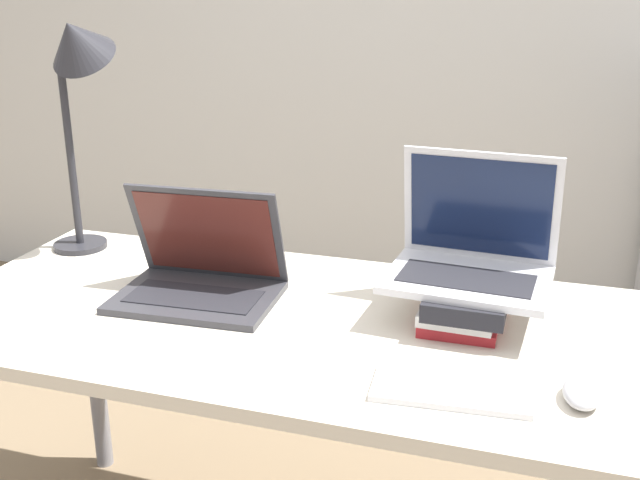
{
  "coord_description": "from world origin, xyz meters",
  "views": [
    {
      "loc": [
        0.48,
        -1.01,
        1.44
      ],
      "look_at": [
        0.05,
        0.37,
        0.93
      ],
      "focal_mm": 42.0,
      "sensor_mm": 36.0,
      "label": 1
    }
  ],
  "objects_px": {
    "book_stack": "(466,301)",
    "desk_lamp": "(76,70)",
    "laptop_left": "(200,276)",
    "laptop_on_books": "(472,254)",
    "wireless_keyboard": "(451,390)",
    "mouse": "(582,392)"
  },
  "relations": [
    {
      "from": "laptop_on_books",
      "to": "mouse",
      "type": "relative_size",
      "value": 3.21
    },
    {
      "from": "mouse",
      "to": "desk_lamp",
      "type": "xyz_separation_m",
      "value": [
        -1.21,
        0.39,
        0.46
      ]
    },
    {
      "from": "book_stack",
      "to": "desk_lamp",
      "type": "xyz_separation_m",
      "value": [
        -0.98,
        0.12,
        0.43
      ]
    },
    {
      "from": "book_stack",
      "to": "desk_lamp",
      "type": "distance_m",
      "value": 1.08
    },
    {
      "from": "laptop_left",
      "to": "book_stack",
      "type": "distance_m",
      "value": 0.59
    },
    {
      "from": "wireless_keyboard",
      "to": "desk_lamp",
      "type": "relative_size",
      "value": 0.45
    },
    {
      "from": "book_stack",
      "to": "laptop_left",
      "type": "bearing_deg",
      "value": -175.4
    },
    {
      "from": "wireless_keyboard",
      "to": "desk_lamp",
      "type": "height_order",
      "value": "desk_lamp"
    },
    {
      "from": "laptop_on_books",
      "to": "wireless_keyboard",
      "type": "xyz_separation_m",
      "value": [
        0.01,
        -0.34,
        -0.13
      ]
    },
    {
      "from": "mouse",
      "to": "desk_lamp",
      "type": "distance_m",
      "value": 1.35
    },
    {
      "from": "mouse",
      "to": "desk_lamp",
      "type": "bearing_deg",
      "value": 162.32
    },
    {
      "from": "laptop_on_books",
      "to": "mouse",
      "type": "height_order",
      "value": "laptop_on_books"
    },
    {
      "from": "laptop_on_books",
      "to": "wireless_keyboard",
      "type": "relative_size",
      "value": 1.24
    },
    {
      "from": "book_stack",
      "to": "desk_lamp",
      "type": "relative_size",
      "value": 0.43
    },
    {
      "from": "book_stack",
      "to": "wireless_keyboard",
      "type": "distance_m",
      "value": 0.31
    },
    {
      "from": "desk_lamp",
      "to": "book_stack",
      "type": "bearing_deg",
      "value": -7.05
    },
    {
      "from": "book_stack",
      "to": "mouse",
      "type": "height_order",
      "value": "book_stack"
    },
    {
      "from": "laptop_left",
      "to": "mouse",
      "type": "bearing_deg",
      "value": -14.82
    },
    {
      "from": "wireless_keyboard",
      "to": "mouse",
      "type": "xyz_separation_m",
      "value": [
        0.22,
        0.04,
        0.01
      ]
    },
    {
      "from": "laptop_left",
      "to": "book_stack",
      "type": "height_order",
      "value": "laptop_left"
    },
    {
      "from": "wireless_keyboard",
      "to": "laptop_on_books",
      "type": "bearing_deg",
      "value": 91.95
    },
    {
      "from": "book_stack",
      "to": "laptop_on_books",
      "type": "bearing_deg",
      "value": 87.08
    }
  ]
}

